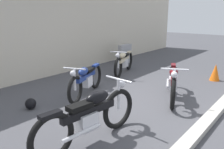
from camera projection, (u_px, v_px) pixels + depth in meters
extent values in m
plane|color=#47474C|center=(143.00, 102.00, 5.77)|extent=(40.00, 40.00, 0.00)
cube|color=beige|center=(43.00, 24.00, 7.73)|extent=(18.00, 0.30, 3.57)
cube|color=#B7B2A8|center=(210.00, 118.00, 4.77)|extent=(18.00, 0.24, 0.12)
cube|color=#9E9EA3|center=(125.00, 54.00, 10.10)|extent=(0.71, 0.24, 0.82)
sphere|color=black|center=(31.00, 104.00, 5.34)|extent=(0.26, 0.26, 0.26)
cone|color=orange|center=(215.00, 72.00, 7.55)|extent=(0.32, 0.32, 0.55)
torus|color=black|center=(118.00, 109.00, 4.40)|extent=(0.79, 0.16, 0.78)
torus|color=black|center=(52.00, 138.00, 3.39)|extent=(0.79, 0.16, 0.78)
cube|color=silver|center=(87.00, 121.00, 3.85)|extent=(0.36, 0.24, 0.30)
cube|color=black|center=(89.00, 111.00, 3.84)|extent=(1.11, 0.20, 0.13)
ellipsoid|color=black|center=(97.00, 97.00, 3.93)|extent=(0.49, 0.25, 0.21)
cube|color=black|center=(80.00, 106.00, 3.67)|extent=(0.44, 0.23, 0.09)
cube|color=black|center=(50.00, 115.00, 3.29)|extent=(0.35, 0.16, 0.06)
cylinder|color=silver|center=(118.00, 94.00, 4.32)|extent=(0.06, 0.06, 0.59)
cylinder|color=silver|center=(118.00, 79.00, 4.24)|extent=(0.09, 0.62, 0.04)
sphere|color=silver|center=(121.00, 84.00, 4.33)|extent=(0.15, 0.15, 0.15)
cylinder|color=silver|center=(82.00, 133.00, 3.63)|extent=(0.75, 0.13, 0.06)
torus|color=black|center=(173.00, 94.00, 5.27)|extent=(0.73, 0.41, 0.76)
torus|color=black|center=(173.00, 77.00, 6.58)|extent=(0.73, 0.41, 0.76)
cube|color=silver|center=(173.00, 83.00, 5.97)|extent=(0.39, 0.33, 0.29)
cube|color=#590F14|center=(173.00, 78.00, 5.88)|extent=(1.01, 0.55, 0.12)
ellipsoid|color=#590F14|center=(174.00, 72.00, 5.65)|extent=(0.50, 0.38, 0.21)
cube|color=black|center=(174.00, 71.00, 6.02)|extent=(0.46, 0.35, 0.08)
cube|color=#590F14|center=(173.00, 65.00, 6.49)|extent=(0.35, 0.25, 0.06)
cylinder|color=silver|center=(174.00, 82.00, 5.19)|extent=(0.06, 0.06, 0.57)
cylinder|color=silver|center=(175.00, 69.00, 5.12)|extent=(0.29, 0.56, 0.04)
sphere|color=silver|center=(174.00, 75.00, 5.07)|extent=(0.15, 0.15, 0.15)
cylinder|color=silver|center=(168.00, 83.00, 6.21)|extent=(0.69, 0.37, 0.06)
torus|color=black|center=(75.00, 90.00, 5.57)|extent=(0.70, 0.34, 0.71)
torus|color=black|center=(96.00, 76.00, 6.78)|extent=(0.70, 0.34, 0.71)
cube|color=silver|center=(87.00, 81.00, 6.21)|extent=(0.36, 0.29, 0.27)
cube|color=navy|center=(86.00, 76.00, 6.13)|extent=(0.97, 0.45, 0.12)
ellipsoid|color=navy|center=(83.00, 71.00, 5.92)|extent=(0.47, 0.34, 0.20)
cube|color=black|center=(89.00, 70.00, 6.25)|extent=(0.43, 0.30, 0.08)
cube|color=navy|center=(96.00, 65.00, 6.69)|extent=(0.33, 0.22, 0.06)
cylinder|color=silver|center=(75.00, 79.00, 5.50)|extent=(0.05, 0.05, 0.54)
cylinder|color=silver|center=(74.00, 69.00, 5.43)|extent=(0.23, 0.54, 0.04)
sphere|color=silver|center=(73.00, 73.00, 5.38)|extent=(0.14, 0.14, 0.14)
cylinder|color=silver|center=(86.00, 81.00, 6.44)|extent=(0.66, 0.30, 0.06)
torus|color=black|center=(118.00, 68.00, 7.76)|extent=(0.71, 0.32, 0.72)
torus|color=black|center=(129.00, 61.00, 8.98)|extent=(0.71, 0.32, 0.72)
cube|color=silver|center=(124.00, 63.00, 8.41)|extent=(0.36, 0.29, 0.28)
cube|color=beige|center=(124.00, 59.00, 8.32)|extent=(0.99, 0.43, 0.12)
ellipsoid|color=beige|center=(123.00, 55.00, 8.11)|extent=(0.48, 0.33, 0.20)
cube|color=black|center=(125.00, 55.00, 8.45)|extent=(0.43, 0.30, 0.08)
cube|color=beige|center=(129.00, 52.00, 8.89)|extent=(0.34, 0.22, 0.06)
cylinder|color=silver|center=(118.00, 60.00, 7.69)|extent=(0.06, 0.06, 0.54)
cylinder|color=silver|center=(118.00, 52.00, 7.62)|extent=(0.22, 0.55, 0.04)
sphere|color=silver|center=(118.00, 55.00, 7.57)|extent=(0.14, 0.14, 0.14)
cylinder|color=silver|center=(123.00, 64.00, 8.64)|extent=(0.67, 0.29, 0.06)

